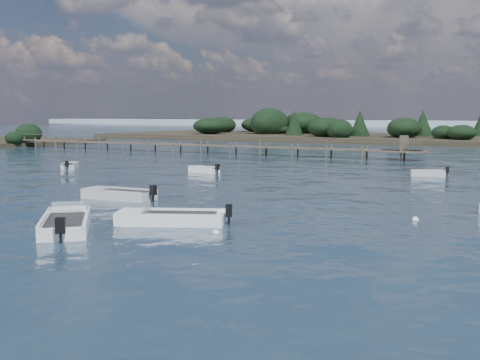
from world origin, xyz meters
The scene contains 11 objects.
ground centered at (0.00, 60.00, 0.00)m, with size 400.00×400.00×0.00m, color #162533.
tender_far_grey_b centered at (9.86, 31.88, 0.14)m, with size 3.02×1.83×1.02m.
dinghy_mid_grey centered at (-3.47, 9.46, 0.16)m, with size 4.81×1.91×1.21m.
dinghy_mid_white_a centered at (3.95, 4.28, 0.16)m, with size 5.24×3.71×1.23m.
tender_far_grey centered at (-20.79, 23.08, 0.15)m, with size 2.72×3.14×1.08m.
dinghy_near_olive centered at (0.78, 0.90, 0.18)m, with size 4.82×5.15×1.36m.
tender_far_white centered at (-7.70, 25.65, 0.15)m, with size 3.20×1.65×1.07m.
buoy_b centered at (6.94, 3.37, 0.00)m, with size 0.32×0.32×0.32m, color silver.
buoy_d centered at (13.60, 10.73, 0.00)m, with size 0.32×0.32×0.32m, color silver.
jetty centered at (-21.74, 47.99, 0.98)m, with size 64.50×3.20×3.40m.
distant_haze centered at (-90.00, 230.00, 0.00)m, with size 280.00×20.00×2.40m, color #8B9FAC.
Camera 1 is at (19.88, -18.06, 5.01)m, focal length 45.00 mm.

